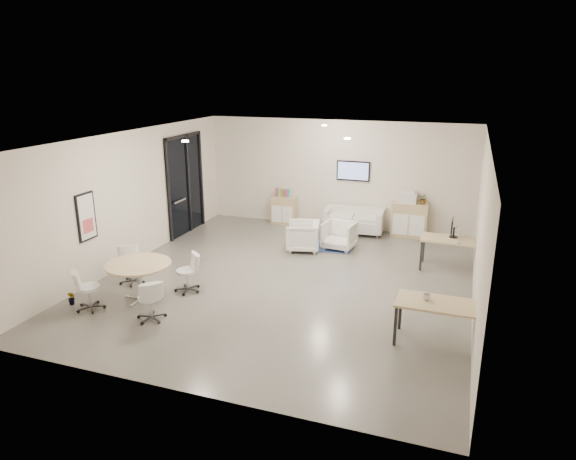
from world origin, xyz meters
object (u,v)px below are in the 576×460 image
Objects in this scene: desk_rear at (453,242)px; round_table at (139,267)px; loveseat at (354,221)px; armchair_left at (303,235)px; sideboard_right at (410,220)px; sideboard_left at (284,210)px; armchair_right at (339,234)px; desk_front at (440,307)px.

desk_rear is 7.14m from round_table.
armchair_left is at bearing -118.76° from loveseat.
sideboard_right is at bearing 52.78° from round_table.
sideboard_right reaches higher than sideboard_left.
sideboard_left is 2.81m from armchair_right.
desk_rear is 1.11× the size of round_table.
armchair_right is at bearing 169.71° from desk_rear.
round_table is at bearing -98.15° from sideboard_left.
round_table is at bearing -120.83° from loveseat.
loveseat is at bearing 115.74° from desk_front.
sideboard_right is 2.36m from armchair_right.
sideboard_right reaches higher than desk_rear.
round_table is at bearing -41.86° from armchair_left.
sideboard_left is 0.87× the size of sideboard_right.
sideboard_right is 1.58m from loveseat.
sideboard_right reaches higher than armchair_left.
armchair_right is (2.19, -1.75, -0.02)m from sideboard_left.
sideboard_left is 0.65× the size of round_table.
loveseat is 3.54m from desk_rear.
armchair_left is at bearing -148.28° from armchair_right.
desk_rear is at bearing -40.20° from loveseat.
armchair_left reaches higher than armchair_right.
desk_front is at bearing 30.29° from armchair_left.
loveseat is 2.19m from armchair_left.
round_table is at bearing -177.61° from desk_front.
sideboard_left is at bearing 81.85° from round_table.
armchair_left reaches higher than round_table.
armchair_right is at bearing 55.50° from round_table.
armchair_left is at bearing -139.49° from sideboard_right.
sideboard_right is 6.13m from desk_front.
loveseat is at bearing 143.97° from desk_rear.
sideboard_right is at bearing 101.71° from desk_front.
loveseat is at bearing 93.50° from armchair_right.
armchair_right is 5.15m from desk_front.
desk_rear is (1.25, -2.28, 0.19)m from sideboard_right.
sideboard_left is at bearing 130.13° from desk_front.
loveseat is 6.48m from desk_front.
desk_front is (1.19, -6.01, 0.19)m from sideboard_right.
sideboard_right is (3.82, -0.04, 0.07)m from sideboard_left.
round_table is (-3.09, -4.49, 0.31)m from armchair_right.
armchair_right is at bearing -133.52° from sideboard_right.
sideboard_right is at bearing -0.60° from sideboard_left.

